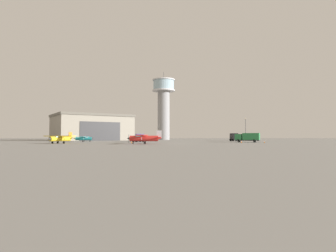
% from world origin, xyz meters
% --- Properties ---
extents(ground_plane, '(400.00, 400.00, 0.00)m').
position_xyz_m(ground_plane, '(0.00, 0.00, 0.00)').
color(ground_plane, gray).
extents(control_tower, '(11.68, 11.68, 35.26)m').
position_xyz_m(control_tower, '(-3.28, 75.11, 19.33)').
color(control_tower, gray).
rests_on(control_tower, ground_plane).
extents(hangar, '(40.36, 37.84, 11.53)m').
position_xyz_m(hangar, '(-36.15, 58.54, 5.78)').
color(hangar, gray).
rests_on(hangar, ground_plane).
extents(airplane_yellow, '(9.30, 7.46, 2.91)m').
position_xyz_m(airplane_yellow, '(-29.90, 1.74, 1.36)').
color(airplane_yellow, gold).
rests_on(airplane_yellow, ground_plane).
extents(airplane_red, '(8.63, 10.99, 3.24)m').
position_xyz_m(airplane_red, '(-8.54, -2.08, 1.51)').
color(airplane_red, red).
rests_on(airplane_red, ground_plane).
extents(airplane_teal, '(6.74, 8.57, 2.53)m').
position_xyz_m(airplane_teal, '(-30.47, 24.81, 1.18)').
color(airplane_teal, teal).
rests_on(airplane_teal, ground_plane).
extents(truck_flatbed_blue, '(4.40, 6.16, 2.58)m').
position_xyz_m(truck_flatbed_blue, '(-11.68, 20.92, 1.25)').
color(truck_flatbed_blue, '#38383D').
rests_on(truck_flatbed_blue, ground_plane).
extents(truck_box_black, '(3.11, 5.73, 2.98)m').
position_xyz_m(truck_box_black, '(23.50, 37.03, 1.66)').
color(truck_box_black, '#38383D').
rests_on(truck_box_black, ground_plane).
extents(truck_box_green, '(7.54, 5.52, 2.81)m').
position_xyz_m(truck_box_green, '(21.84, 15.06, 1.61)').
color(truck_box_green, '#38383D').
rests_on(truck_box_green, ground_plane).
extents(light_post_east, '(0.44, 0.44, 10.00)m').
position_xyz_m(light_post_east, '(33.06, 54.31, 5.86)').
color(light_post_east, '#38383D').
rests_on(light_post_east, ground_plane).
extents(traffic_cone_near_left, '(0.36, 0.36, 0.58)m').
position_xyz_m(traffic_cone_near_left, '(24.05, 7.17, 0.29)').
color(traffic_cone_near_left, black).
rests_on(traffic_cone_near_left, ground_plane).
extents(traffic_cone_near_right, '(0.36, 0.36, 0.71)m').
position_xyz_m(traffic_cone_near_right, '(-12.33, 5.11, 0.35)').
color(traffic_cone_near_right, black).
rests_on(traffic_cone_near_right, ground_plane).
extents(traffic_cone_mid_apron, '(0.36, 0.36, 0.68)m').
position_xyz_m(traffic_cone_mid_apron, '(18.04, 8.55, 0.33)').
color(traffic_cone_mid_apron, black).
rests_on(traffic_cone_mid_apron, ground_plane).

